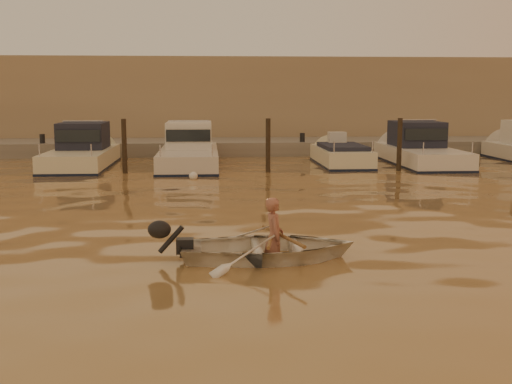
{
  "coord_description": "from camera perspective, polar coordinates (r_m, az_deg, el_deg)",
  "views": [
    {
      "loc": [
        -2.42,
        -9.98,
        2.94
      ],
      "look_at": [
        -1.37,
        4.11,
        0.75
      ],
      "focal_mm": 45.0,
      "sensor_mm": 36.0,
      "label": 1
    }
  ],
  "objects": [
    {
      "name": "moored_boat_3",
      "position": [
        26.68,
        7.57,
        2.89
      ],
      "size": [
        1.84,
        5.4,
        0.95
      ],
      "primitive_type": null,
      "color": "beige",
      "rests_on": "ground_plane"
    },
    {
      "name": "waterfront_building",
      "position": [
        37.06,
        -0.52,
        7.98
      ],
      "size": [
        46.0,
        7.0,
        4.8
      ],
      "primitive_type": "cube",
      "color": "#9E8466",
      "rests_on": "quay"
    },
    {
      "name": "oar_starboard",
      "position": [
        11.42,
        1.37,
        -3.93
      ],
      "size": [
        0.36,
        2.09,
        0.13
      ],
      "primitive_type": "cylinder",
      "rotation": [
        1.54,
        0.0,
        -0.14
      ],
      "color": "brown",
      "rests_on": "dinghy"
    },
    {
      "name": "fender_c",
      "position": [
        22.2,
        -5.59,
        1.42
      ],
      "size": [
        0.3,
        0.3,
        0.3
      ],
      "primitive_type": "sphere",
      "color": "white",
      "rests_on": "ground_plane"
    },
    {
      "name": "piling_3",
      "position": [
        24.93,
        12.62,
        3.91
      ],
      "size": [
        0.18,
        0.18,
        2.2
      ],
      "primitive_type": "cylinder",
      "color": "#2D2319",
      "rests_on": "ground_plane"
    },
    {
      "name": "ground_plane",
      "position": [
        10.68,
        9.08,
        -7.28
      ],
      "size": [
        160.0,
        160.0,
        0.0
      ],
      "primitive_type": "plane",
      "color": "#97643C",
      "rests_on": "ground"
    },
    {
      "name": "fender_b",
      "position": [
        24.61,
        -15.85,
        1.85
      ],
      "size": [
        0.3,
        0.3,
        0.3
      ],
      "primitive_type": "sphere",
      "color": "orange",
      "rests_on": "ground_plane"
    },
    {
      "name": "quay",
      "position": [
        31.69,
        0.14,
        3.76
      ],
      "size": [
        52.0,
        4.0,
        1.0
      ],
      "primitive_type": "cube",
      "color": "gray",
      "rests_on": "ground_plane"
    },
    {
      "name": "moored_boat_2",
      "position": [
        26.09,
        -5.98,
        3.67
      ],
      "size": [
        2.28,
        7.64,
        1.75
      ],
      "primitive_type": null,
      "color": "silver",
      "rests_on": "ground_plane"
    },
    {
      "name": "outboard_motor",
      "position": [
        11.37,
        -6.43,
        -4.78
      ],
      "size": [
        0.91,
        0.43,
        0.7
      ],
      "primitive_type": null,
      "rotation": [
        0.0,
        0.0,
        0.03
      ],
      "color": "black",
      "rests_on": "dinghy"
    },
    {
      "name": "person",
      "position": [
        11.43,
        1.62,
        -4.0
      ],
      "size": [
        0.35,
        0.52,
        1.41
      ],
      "primitive_type": "imported",
      "rotation": [
        0.0,
        0.0,
        1.6
      ],
      "color": "#A36351",
      "rests_on": "dinghy"
    },
    {
      "name": "oar_port",
      "position": [
        11.45,
        2.36,
        -3.91
      ],
      "size": [
        0.56,
        2.06,
        0.13
      ],
      "primitive_type": "cylinder",
      "rotation": [
        1.54,
        0.0,
        0.24
      ],
      "color": "brown",
      "rests_on": "dinghy"
    },
    {
      "name": "dinghy",
      "position": [
        11.47,
        1.12,
        -4.99
      ],
      "size": [
        3.2,
        2.33,
        0.65
      ],
      "primitive_type": "imported",
      "rotation": [
        0.0,
        0.0,
        1.6
      ],
      "color": "white",
      "rests_on": "ground_plane"
    },
    {
      "name": "fender_e",
      "position": [
        25.6,
        18.32,
        2.0
      ],
      "size": [
        0.3,
        0.3,
        0.3
      ],
      "primitive_type": "sphere",
      "color": "silver",
      "rests_on": "ground_plane"
    },
    {
      "name": "piling_1",
      "position": [
        24.06,
        -11.62,
        3.77
      ],
      "size": [
        0.18,
        0.18,
        2.2
      ],
      "primitive_type": "cylinder",
      "color": "#2D2319",
      "rests_on": "ground_plane"
    },
    {
      "name": "moored_boat_4",
      "position": [
        27.52,
        14.43,
        3.71
      ],
      "size": [
        2.31,
        7.11,
        1.75
      ],
      "primitive_type": null,
      "color": "white",
      "rests_on": "ground_plane"
    },
    {
      "name": "moored_boat_1",
      "position": [
        26.57,
        -15.27,
        3.5
      ],
      "size": [
        2.26,
        6.72,
        1.75
      ],
      "primitive_type": null,
      "color": "beige",
      "rests_on": "ground_plane"
    },
    {
      "name": "piling_2",
      "position": [
        23.97,
        1.08,
        3.93
      ],
      "size": [
        0.18,
        0.18,
        2.2
      ],
      "primitive_type": "cylinder",
      "color": "#2D2319",
      "rests_on": "ground_plane"
    },
    {
      "name": "fender_d",
      "position": [
        24.72,
        8.89,
        2.11
      ],
      "size": [
        0.3,
        0.3,
        0.3
      ],
      "primitive_type": "sphere",
      "color": "#DA5F19",
      "rests_on": "ground_plane"
    }
  ]
}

